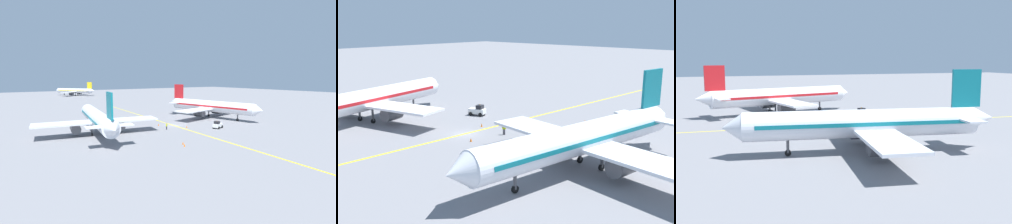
{
  "view_description": "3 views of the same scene",
  "coord_description": "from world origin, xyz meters",
  "views": [
    {
      "loc": [
        -40.34,
        -58.78,
        13.41
      ],
      "look_at": [
        -2.1,
        -0.59,
        3.96
      ],
      "focal_mm": 28.0,
      "sensor_mm": 36.0,
      "label": 1
    },
    {
      "loc": [
        -43.54,
        37.8,
        16.72
      ],
      "look_at": [
        -3.54,
        -5.56,
        3.06
      ],
      "focal_mm": 42.0,
      "sensor_mm": 36.0,
      "label": 2
    },
    {
      "loc": [
        -66.67,
        19.62,
        12.13
      ],
      "look_at": [
        -4.93,
        -2.02,
        3.04
      ],
      "focal_mm": 42.0,
      "sensor_mm": 36.0,
      "label": 3
    }
  ],
  "objects": [
    {
      "name": "ground_plane",
      "position": [
        0.0,
        0.0,
        0.0
      ],
      "size": [
        400.0,
        400.0,
        0.0
      ],
      "primitive_type": "plane",
      "color": "slate"
    },
    {
      "name": "airplane_adjacent_stand",
      "position": [
        18.0,
        4.88,
        3.71
      ],
      "size": [
        28.44,
        35.19,
        10.6
      ],
      "color": "white",
      "rests_on": "ground"
    },
    {
      "name": "traffic_cone_far_edge",
      "position": [
        1.09,
        -4.76,
        0.28
      ],
      "size": [
        0.32,
        0.32,
        0.55
      ],
      "primitive_type": "cone",
      "color": "orange",
      "rests_on": "ground"
    },
    {
      "name": "baggage_tug_white",
      "position": [
        7.37,
        -9.79,
        0.9
      ],
      "size": [
        3.34,
        2.57,
        2.11
      ],
      "color": "white",
      "rests_on": "ground"
    },
    {
      "name": "traffic_cone_mid_apron",
      "position": [
        -10.0,
        -18.05,
        0.28
      ],
      "size": [
        0.32,
        0.32,
        0.55
      ],
      "primitive_type": "cone",
      "color": "orange",
      "rests_on": "ground"
    },
    {
      "name": "traffic_cone_near_nose",
      "position": [
        -3.58,
        1.86,
        0.28
      ],
      "size": [
        0.32,
        0.32,
        0.55
      ],
      "primitive_type": "cone",
      "color": "orange",
      "rests_on": "ground"
    },
    {
      "name": "apron_yellow_centreline",
      "position": [
        0.0,
        0.0,
        0.0
      ],
      "size": [
        6.95,
        119.84,
        0.01
      ],
      "primitive_type": "cube",
      "rotation": [
        0.0,
        0.0,
        -0.05
      ],
      "color": "yellow",
      "rests_on": "ground"
    },
    {
      "name": "airplane_at_gate",
      "position": [
        -21.04,
        0.54,
        3.71
      ],
      "size": [
        28.46,
        35.49,
        10.6
      ],
      "color": "silver",
      "rests_on": "ground"
    },
    {
      "name": "ground_crew_worker",
      "position": [
        -4.68,
        -3.89,
        0.91
      ],
      "size": [
        0.53,
        0.36,
        1.68
      ],
      "color": "#23232D",
      "rests_on": "ground"
    },
    {
      "name": "traffic_cone_by_wingtip",
      "position": [
        -10.71,
        -19.49,
        0.28
      ],
      "size": [
        0.32,
        0.32,
        0.55
      ],
      "primitive_type": "cone",
      "color": "orange",
      "rests_on": "ground"
    }
  ]
}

